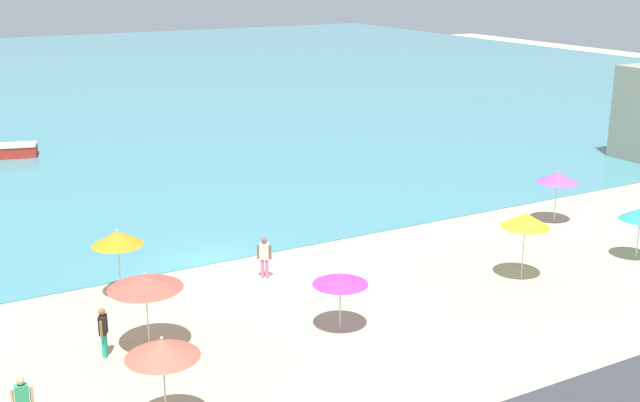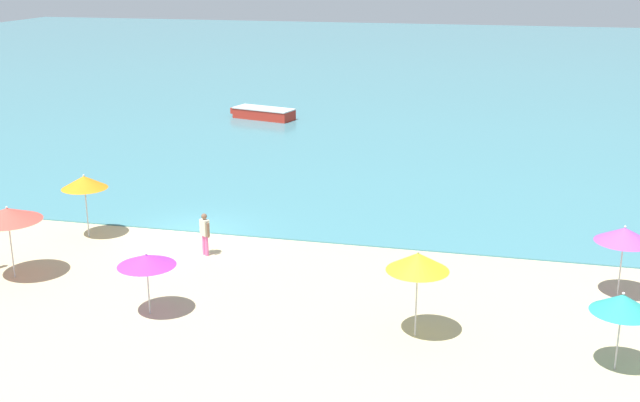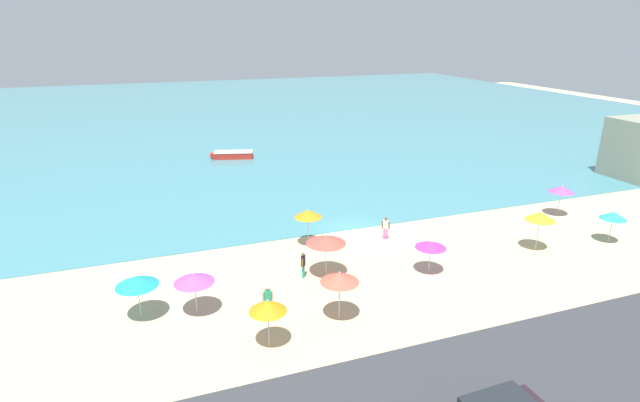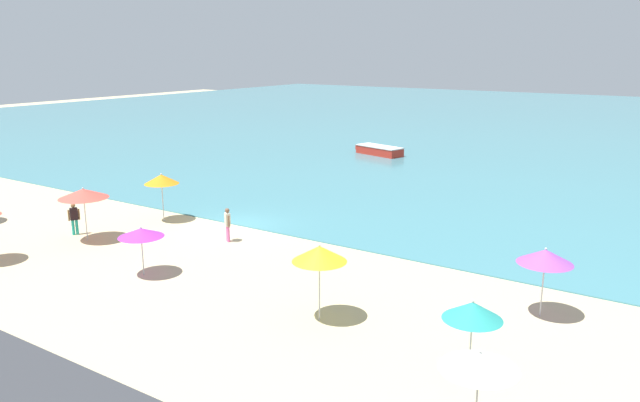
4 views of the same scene
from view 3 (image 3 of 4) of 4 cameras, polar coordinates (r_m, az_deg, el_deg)
ground_plane at (r=36.84m, az=3.89°, el=-3.27°), size 160.00×160.00×0.00m
sea at (r=88.31m, az=-10.71°, el=9.83°), size 150.00×110.00×0.05m
coastal_road at (r=23.71m, az=22.56°, el=-18.92°), size 80.00×8.00×0.06m
beach_umbrella_0 at (r=33.31m, az=-1.39°, el=-1.45°), size 1.84×1.84×2.64m
beach_umbrella_1 at (r=23.27m, az=-5.99°, el=-11.86°), size 1.75×1.75×2.47m
beach_umbrella_2 at (r=26.82m, az=-20.23°, el=-8.57°), size 2.14×2.14×2.47m
beach_umbrella_4 at (r=39.37m, az=30.52°, el=-1.43°), size 1.72×1.72×2.32m
beach_umbrella_5 at (r=29.20m, az=0.70°, el=-4.45°), size 2.36×2.36×2.66m
beach_umbrella_6 at (r=30.53m, az=12.55°, el=-4.91°), size 1.87×1.87×2.10m
beach_umbrella_7 at (r=43.02m, az=25.91°, el=1.25°), size 1.91×1.91×2.53m
beach_umbrella_8 at (r=25.01m, az=2.26°, el=-8.73°), size 1.96×1.96×2.70m
beach_umbrella_9 at (r=35.65m, az=23.89°, el=-1.61°), size 1.88×1.88×2.75m
beach_umbrella_10 at (r=26.45m, az=-14.21°, el=-8.62°), size 2.08×2.08×2.28m
bather_0 at (r=35.07m, az=7.52°, el=-2.95°), size 0.49×0.38×1.67m
bather_1 at (r=26.33m, az=-5.99°, el=-11.00°), size 0.57×0.26×1.60m
bather_2 at (r=29.66m, az=-1.94°, el=-7.15°), size 0.36×0.51×1.63m
skiff_nearshore at (r=57.30m, az=-9.93°, el=5.23°), size 4.88×2.68×0.77m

